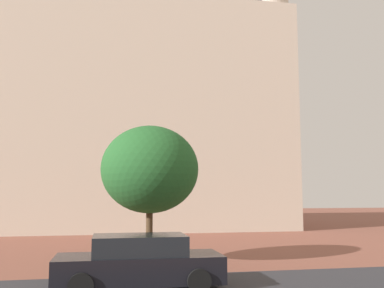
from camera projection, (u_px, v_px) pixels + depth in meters
name	position (u px, v px, depth m)	size (l,w,h in m)	color
landmark_building	(118.00, 99.00, 34.46)	(25.89, 13.37, 34.93)	beige
car_black	(139.00, 263.00, 11.72)	(4.56, 1.97, 1.45)	black
tree_curb_far	(150.00, 169.00, 15.88)	(3.64, 3.64, 5.15)	#4C3823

